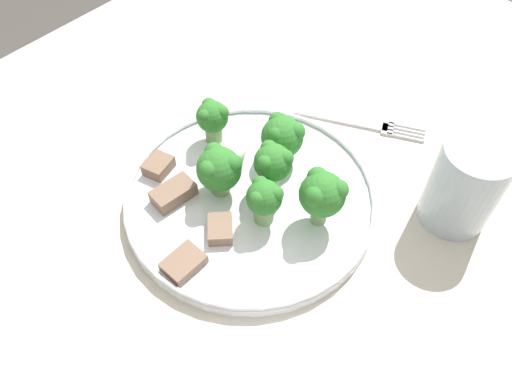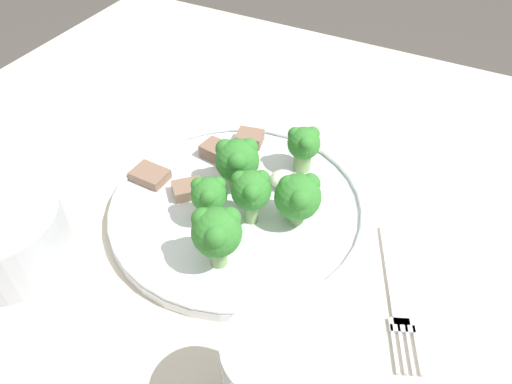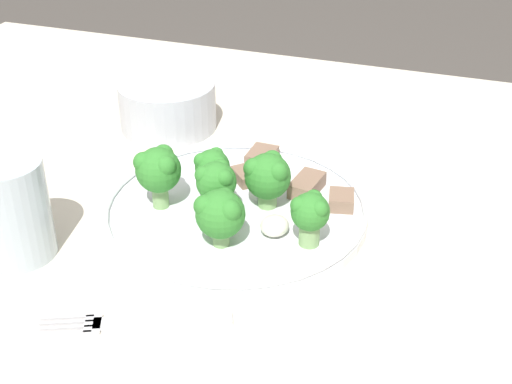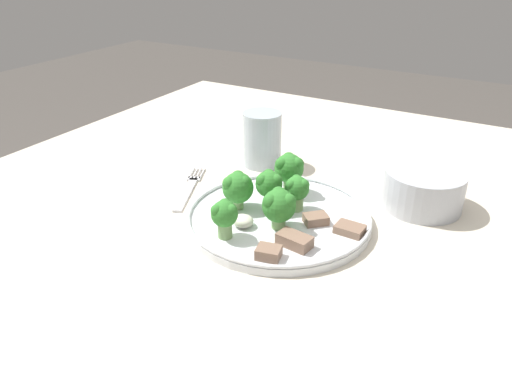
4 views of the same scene
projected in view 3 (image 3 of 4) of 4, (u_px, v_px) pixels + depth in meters
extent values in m
cube|color=beige|center=(134.00, 240.00, 0.77)|extent=(1.10, 1.11, 0.03)
cylinder|color=brown|center=(45.00, 208.00, 1.48)|extent=(0.06, 0.06, 0.68)
cylinder|color=white|center=(236.00, 212.00, 0.77)|extent=(0.28, 0.28, 0.01)
torus|color=white|center=(236.00, 206.00, 0.77)|extent=(0.28, 0.28, 0.01)
cube|color=silver|center=(163.00, 321.00, 0.63)|extent=(0.06, 0.12, 0.00)
cube|color=silver|center=(93.00, 325.00, 0.63)|extent=(0.03, 0.02, 0.00)
cube|color=silver|center=(67.00, 318.00, 0.63)|extent=(0.02, 0.04, 0.00)
cube|color=silver|center=(66.00, 323.00, 0.63)|extent=(0.02, 0.04, 0.00)
cube|color=silver|center=(65.00, 329.00, 0.62)|extent=(0.02, 0.04, 0.00)
cube|color=silver|center=(64.00, 334.00, 0.62)|extent=(0.02, 0.04, 0.00)
cylinder|color=#B7BCC6|center=(168.00, 106.00, 0.95)|extent=(0.13, 0.13, 0.06)
cylinder|color=silver|center=(168.00, 109.00, 0.95)|extent=(0.11, 0.11, 0.05)
cylinder|color=#B2C1CC|center=(12.00, 209.00, 0.69)|extent=(0.07, 0.07, 0.10)
cylinder|color=silver|center=(16.00, 227.00, 0.70)|extent=(0.06, 0.06, 0.06)
cylinder|color=#7FA866|center=(217.00, 206.00, 0.75)|extent=(0.01, 0.01, 0.03)
sphere|color=#337F2D|center=(216.00, 182.00, 0.73)|extent=(0.04, 0.04, 0.04)
sphere|color=#337F2D|center=(221.00, 168.00, 0.74)|extent=(0.02, 0.02, 0.02)
sphere|color=#337F2D|center=(204.00, 175.00, 0.73)|extent=(0.02, 0.02, 0.02)
sphere|color=#337F2D|center=(224.00, 178.00, 0.72)|extent=(0.02, 0.02, 0.02)
cylinder|color=#7FA866|center=(221.00, 236.00, 0.71)|extent=(0.02, 0.02, 0.02)
sphere|color=#337F2D|center=(220.00, 214.00, 0.70)|extent=(0.05, 0.05, 0.05)
sphere|color=#337F2D|center=(226.00, 197.00, 0.70)|extent=(0.02, 0.02, 0.02)
sphere|color=#337F2D|center=(205.00, 206.00, 0.69)|extent=(0.02, 0.02, 0.02)
sphere|color=#337F2D|center=(230.00, 211.00, 0.68)|extent=(0.02, 0.02, 0.02)
cylinder|color=#7FA866|center=(160.00, 195.00, 0.77)|extent=(0.02, 0.02, 0.03)
sphere|color=#337F2D|center=(158.00, 170.00, 0.75)|extent=(0.05, 0.05, 0.05)
sphere|color=#337F2D|center=(164.00, 155.00, 0.76)|extent=(0.02, 0.02, 0.02)
sphere|color=#337F2D|center=(143.00, 162.00, 0.74)|extent=(0.02, 0.02, 0.02)
sphere|color=#337F2D|center=(166.00, 166.00, 0.74)|extent=(0.02, 0.02, 0.02)
cylinder|color=#7FA866|center=(267.00, 198.00, 0.77)|extent=(0.02, 0.02, 0.02)
sphere|color=#337F2D|center=(268.00, 176.00, 0.76)|extent=(0.05, 0.05, 0.05)
sphere|color=#337F2D|center=(272.00, 161.00, 0.76)|extent=(0.02, 0.02, 0.02)
sphere|color=#337F2D|center=(254.00, 168.00, 0.75)|extent=(0.02, 0.02, 0.02)
sphere|color=#337F2D|center=(278.00, 172.00, 0.74)|extent=(0.02, 0.02, 0.02)
cylinder|color=#7FA866|center=(309.00, 234.00, 0.71)|extent=(0.02, 0.02, 0.02)
sphere|color=#337F2D|center=(310.00, 212.00, 0.69)|extent=(0.04, 0.04, 0.04)
sphere|color=#337F2D|center=(314.00, 198.00, 0.70)|extent=(0.02, 0.02, 0.02)
sphere|color=#337F2D|center=(299.00, 205.00, 0.69)|extent=(0.02, 0.02, 0.02)
sphere|color=#337F2D|center=(319.00, 209.00, 0.68)|extent=(0.02, 0.02, 0.02)
cylinder|color=#7FA866|center=(213.00, 187.00, 0.79)|extent=(0.02, 0.02, 0.02)
sphere|color=#337F2D|center=(212.00, 167.00, 0.77)|extent=(0.04, 0.04, 0.04)
sphere|color=#337F2D|center=(216.00, 155.00, 0.78)|extent=(0.02, 0.02, 0.02)
sphere|color=#337F2D|center=(201.00, 161.00, 0.77)|extent=(0.02, 0.02, 0.02)
sphere|color=#337F2D|center=(219.00, 164.00, 0.76)|extent=(0.02, 0.02, 0.02)
cube|color=#846651|center=(262.00, 155.00, 0.86)|extent=(0.04, 0.03, 0.01)
cube|color=#846651|center=(341.00, 200.00, 0.77)|extent=(0.04, 0.03, 0.02)
cube|color=#846651|center=(307.00, 185.00, 0.80)|extent=(0.05, 0.03, 0.02)
cube|color=#846651|center=(247.00, 176.00, 0.82)|extent=(0.04, 0.04, 0.01)
ellipsoid|color=silver|center=(275.00, 226.00, 0.73)|extent=(0.03, 0.03, 0.02)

